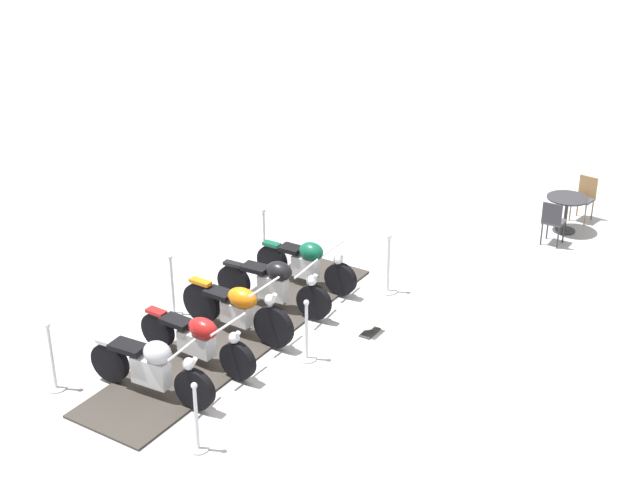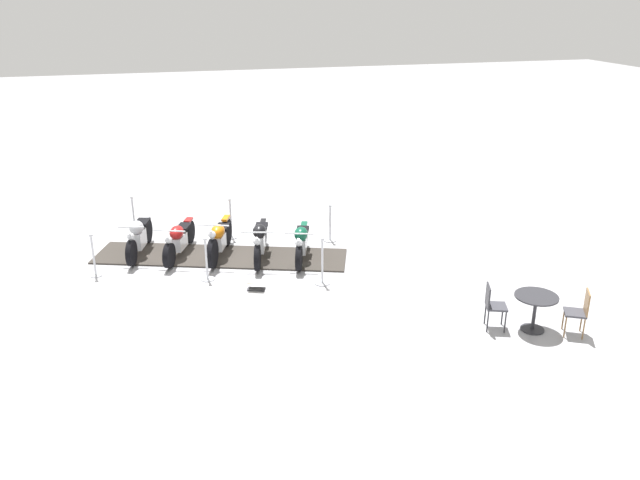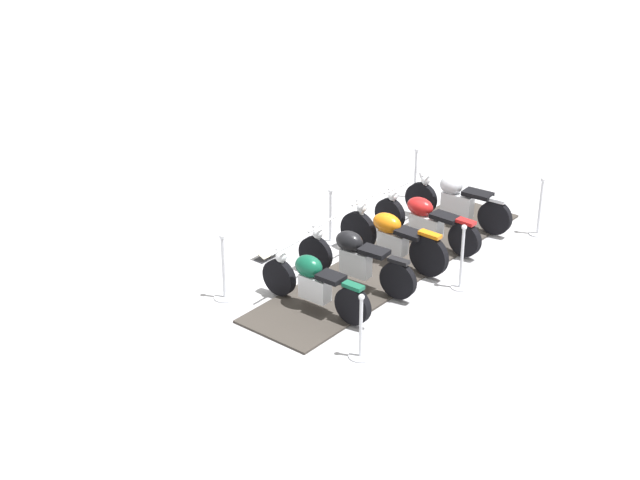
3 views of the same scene
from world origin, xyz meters
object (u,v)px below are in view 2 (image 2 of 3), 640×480
at_px(motorcycle_chrome, 139,236).
at_px(motorcycle_black, 260,240).
at_px(stanchion_left_front, 134,222).
at_px(stanchion_right_front, 94,261).
at_px(stanchion_left_mid, 231,224).
at_px(cafe_chair_near_table, 493,304).
at_px(motorcycle_maroon, 179,239).
at_px(cafe_chair_across_table, 580,310).
at_px(motorcycle_copper, 219,238).
at_px(stanchion_right_mid, 207,266).
at_px(stanchion_left_rear, 330,230).
at_px(cafe_table, 536,304).
at_px(stanchion_right_rear, 322,270).
at_px(info_placard, 256,287).
at_px(motorcycle_forest, 301,242).

relative_size(motorcycle_chrome, motorcycle_black, 0.97).
xyz_separation_m(motorcycle_chrome, stanchion_left_front, (-0.12, 1.52, -0.13)).
bearing_deg(stanchion_right_front, motorcycle_chrome, 45.31).
distance_m(motorcycle_chrome, stanchion_left_mid, 2.50).
height_order(stanchion_left_mid, stanchion_right_front, stanchion_left_mid).
height_order(motorcycle_black, stanchion_right_front, stanchion_right_front).
bearing_deg(stanchion_left_mid, cafe_chair_near_table, -55.82).
height_order(motorcycle_chrome, stanchion_right_front, stanchion_right_front).
relative_size(motorcycle_maroon, stanchion_left_mid, 1.88).
distance_m(stanchion_left_mid, stanchion_left_front, 2.70).
bearing_deg(cafe_chair_across_table, cafe_chair_near_table, 4.00).
height_order(motorcycle_copper, cafe_chair_near_table, motorcycle_copper).
height_order(stanchion_left_front, stanchion_right_mid, stanchion_left_front).
height_order(stanchion_left_mid, stanchion_left_rear, stanchion_left_mid).
height_order(motorcycle_chrome, cafe_table, motorcycle_chrome).
distance_m(motorcycle_copper, stanchion_left_rear, 3.05).
relative_size(stanchion_left_mid, stanchion_left_front, 1.01).
bearing_deg(stanchion_right_rear, stanchion_left_mid, 115.01).
relative_size(motorcycle_maroon, motorcycle_copper, 1.01).
height_order(motorcycle_chrome, stanchion_left_rear, stanchion_left_rear).
xyz_separation_m(stanchion_left_rear, stanchion_right_rear, (-0.92, -2.57, 0.03)).
bearing_deg(motorcycle_black, info_placard, 1.97).
height_order(cafe_table, cafe_chair_near_table, cafe_chair_near_table).
xyz_separation_m(stanchion_left_front, stanchion_right_rear, (4.17, -4.39, -0.04)).
distance_m(motorcycle_black, info_placard, 1.85).
distance_m(motorcycle_forest, stanchion_right_front, 4.96).
xyz_separation_m(motorcycle_maroon, stanchion_right_mid, (0.53, -1.60, -0.13)).
height_order(stanchion_left_front, stanchion_left_rear, stanchion_left_front).
height_order(motorcycle_copper, stanchion_right_rear, stanchion_right_rear).
bearing_deg(cafe_table, info_placard, 147.01).
distance_m(stanchion_right_mid, cafe_chair_across_table, 8.11).
xyz_separation_m(motorcycle_black, cafe_chair_near_table, (3.83, -4.72, 0.02)).
relative_size(stanchion_right_rear, info_placard, 2.53).
xyz_separation_m(motorcycle_black, stanchion_right_rear, (1.12, -1.81, -0.17)).
distance_m(motorcycle_maroon, cafe_chair_across_table, 9.50).
relative_size(stanchion_right_front, stanchion_left_rear, 1.04).
xyz_separation_m(stanchion_left_mid, stanchion_right_rear, (1.62, -3.48, -0.06)).
height_order(motorcycle_forest, cafe_table, motorcycle_forest).
height_order(cafe_chair_near_table, cafe_chair_across_table, cafe_chair_across_table).
height_order(motorcycle_chrome, stanchion_right_rear, stanchion_right_rear).
xyz_separation_m(stanchion_left_rear, cafe_chair_near_table, (1.80, -5.49, 0.23)).
xyz_separation_m(motorcycle_copper, stanchion_right_rear, (2.09, -2.16, -0.17)).
distance_m(motorcycle_copper, stanchion_right_mid, 1.35).
height_order(motorcycle_copper, stanchion_left_mid, stanchion_left_mid).
xyz_separation_m(motorcycle_black, motorcycle_forest, (0.98, -0.35, -0.03)).
height_order(motorcycle_forest, info_placard, motorcycle_forest).
bearing_deg(motorcycle_chrome, stanchion_left_mid, 119.45).
bearing_deg(stanchion_left_rear, stanchion_left_mid, 160.38).
distance_m(motorcycle_chrome, stanchion_left_front, 1.53).
bearing_deg(stanchion_left_rear, motorcycle_chrome, 176.68).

